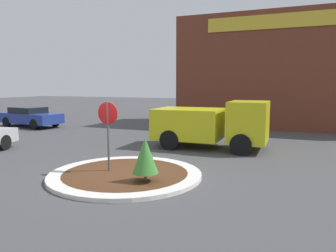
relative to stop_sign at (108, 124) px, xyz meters
name	(u,v)px	position (x,y,z in m)	size (l,w,h in m)	color
ground_plane	(126,176)	(0.64, -0.01, -1.70)	(120.00, 120.00, 0.00)	#474749
traffic_island	(126,174)	(0.64, -0.01, -1.64)	(4.99, 4.99, 0.12)	silver
stop_sign	(108,124)	(0.00, 0.00, 0.00)	(0.74, 0.07, 2.44)	#4C4C51
island_shrub	(145,155)	(1.68, -0.63, -0.80)	(0.78, 0.78, 1.31)	brown
utility_truck	(211,124)	(1.96, 5.76, -0.53)	(5.28, 2.58, 2.25)	gold
storefront_building	(293,72)	(5.14, 16.02, 2.18)	(15.58, 6.07, 7.76)	brown
parked_sedan_blue	(30,117)	(-12.08, 8.54, -0.96)	(4.95, 2.46, 1.41)	navy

